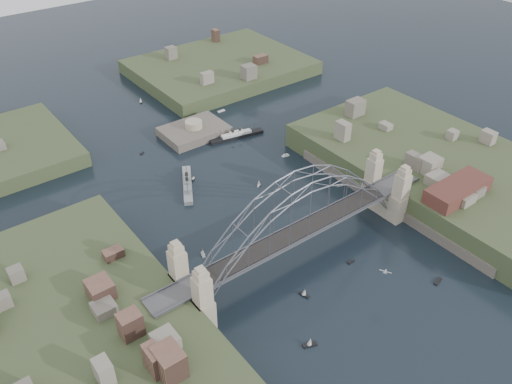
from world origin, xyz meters
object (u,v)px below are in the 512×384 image
at_px(fort_island, 195,136).
at_px(naval_cruiser_near, 187,184).
at_px(naval_cruiser_far, 65,144).
at_px(ocean_liner, 236,136).
at_px(wharf_shed, 458,190).
at_px(bridge, 301,219).

distance_m(fort_island, naval_cruiser_near, 31.95).
xyz_separation_m(naval_cruiser_far, ocean_liner, (50.02, -30.69, -0.04)).
bearing_deg(ocean_liner, fort_island, 135.29).
distance_m(naval_cruiser_near, naval_cruiser_far, 50.57).
relative_size(wharf_shed, naval_cruiser_far, 1.31).
xyz_separation_m(wharf_shed, naval_cruiser_far, (-71.30, 104.08, -9.20)).
height_order(bridge, wharf_shed, bridge).
distance_m(bridge, fort_island, 72.14).
distance_m(wharf_shed, ocean_liner, 76.97).
relative_size(bridge, wharf_shed, 4.20).
height_order(fort_island, naval_cruiser_far, fort_island).
height_order(wharf_shed, ocean_liner, wharf_shed).
relative_size(naval_cruiser_far, ocean_liner, 0.76).
height_order(bridge, naval_cruiser_far, bridge).
distance_m(naval_cruiser_near, ocean_liner, 33.04).
bearing_deg(naval_cruiser_near, fort_island, 54.58).
relative_size(naval_cruiser_near, ocean_liner, 0.91).
xyz_separation_m(fort_island, naval_cruiser_far, (-39.30, 20.08, 1.14)).
relative_size(wharf_shed, ocean_liner, 0.99).
bearing_deg(naval_cruiser_far, wharf_shed, -55.59).
xyz_separation_m(bridge, wharf_shed, (44.00, -14.00, -2.32)).
xyz_separation_m(bridge, fort_island, (12.00, 70.00, -12.66)).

